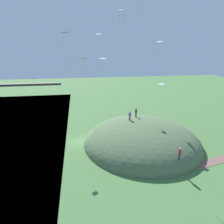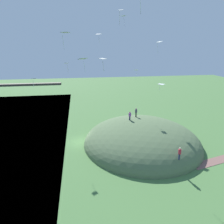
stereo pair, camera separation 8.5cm
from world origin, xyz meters
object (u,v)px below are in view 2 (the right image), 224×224
(person_near_shore, at_px, (136,111))
(kite_5, at_px, (161,84))
(kite_10, at_px, (67,64))
(kite_11, at_px, (124,16))
(kite_0, at_px, (121,11))
(kite_9, at_px, (98,35))
(kite_8, at_px, (34,79))
(person_watching_kites, at_px, (130,115))
(kite_2, at_px, (159,42))
(kite_1, at_px, (83,59))
(kite_3, at_px, (65,33))
(person_with_child, at_px, (180,152))
(kite_4, at_px, (136,71))
(kite_6, at_px, (103,59))

(person_near_shore, height_order, kite_5, kite_5)
(kite_10, height_order, kite_11, kite_11)
(kite_0, height_order, kite_9, kite_0)
(kite_5, xyz_separation_m, kite_8, (-20.33, -7.26, 2.54))
(person_watching_kites, xyz_separation_m, kite_0, (-2.17, -1.29, 16.69))
(kite_2, xyz_separation_m, kite_8, (-19.02, -6.08, -4.61))
(kite_1, xyz_separation_m, kite_3, (-1.83, -2.98, 2.83))
(person_with_child, height_order, kite_11, kite_11)
(kite_0, bearing_deg, kite_9, -176.93)
(person_near_shore, bearing_deg, kite_2, 166.98)
(kite_9, bearing_deg, kite_11, 51.67)
(kite_4, height_order, kite_5, kite_4)
(kite_9, xyz_separation_m, kite_11, (5.20, 6.58, 3.39))
(kite_6, relative_size, kite_11, 0.83)
(kite_1, bearing_deg, kite_8, 166.26)
(person_with_child, distance_m, kite_10, 23.02)
(person_with_child, bearing_deg, person_watching_kites, -62.03)
(kite_0, bearing_deg, person_watching_kites, 30.67)
(kite_4, bearing_deg, person_with_child, -82.58)
(kite_9, relative_size, kite_11, 0.72)
(person_near_shore, bearing_deg, kite_10, 18.48)
(person_watching_kites, distance_m, kite_4, 8.91)
(person_near_shore, height_order, kite_8, kite_8)
(person_near_shore, height_order, kite_1, kite_1)
(kite_2, relative_size, kite_9, 1.33)
(kite_5, bearing_deg, kite_4, 133.54)
(kite_3, distance_m, kite_4, 20.66)
(kite_1, height_order, kite_5, kite_1)
(person_with_child, height_order, person_near_shore, person_near_shore)
(kite_2, bearing_deg, kite_5, 41.67)
(person_near_shore, distance_m, kite_6, 16.45)
(person_watching_kites, xyz_separation_m, kite_5, (5.85, 0.86, 5.22))
(kite_1, xyz_separation_m, kite_4, (10.34, 12.66, -3.03))
(person_with_child, relative_size, kite_9, 1.32)
(kite_3, bearing_deg, person_with_child, -0.70)
(kite_4, bearing_deg, kite_1, -129.24)
(person_with_child, relative_size, kite_1, 1.00)
(kite_10, xyz_separation_m, kite_11, (10.34, 2.37, 7.98))
(kite_10, bearing_deg, kite_6, -66.91)
(person_watching_kites, height_order, kite_8, kite_8)
(person_near_shore, height_order, kite_3, kite_3)
(kite_9, bearing_deg, kite_1, -111.85)
(kite_0, bearing_deg, kite_3, -128.97)
(kite_2, xyz_separation_m, kite_5, (1.32, 1.17, -7.15))
(kite_3, relative_size, kite_8, 1.60)
(person_with_child, bearing_deg, kite_3, 6.32)
(kite_2, bearing_deg, kite_1, -148.94)
(kite_1, bearing_deg, person_with_child, -14.27)
(person_watching_kites, distance_m, kite_11, 17.59)
(person_near_shore, relative_size, kite_3, 0.99)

